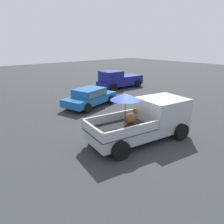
# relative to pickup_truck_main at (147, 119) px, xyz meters

# --- Properties ---
(ground_plane) EXTENTS (80.00, 80.00, 0.00)m
(ground_plane) POSITION_rel_pickup_truck_main_xyz_m (-0.45, 0.06, -0.98)
(ground_plane) COLOR #2D3033
(pickup_truck_main) EXTENTS (5.28, 2.87, 2.36)m
(pickup_truck_main) POSITION_rel_pickup_truck_main_xyz_m (0.00, 0.00, 0.00)
(pickup_truck_main) COLOR black
(pickup_truck_main) RESTS_ON ground
(pickup_truck_red) EXTENTS (4.89, 2.36, 1.80)m
(pickup_truck_red) POSITION_rel_pickup_truck_main_xyz_m (7.03, 9.82, -0.11)
(pickup_truck_red) COLOR black
(pickup_truck_red) RESTS_ON ground
(parked_sedan_near) EXTENTS (4.61, 2.83, 1.33)m
(parked_sedan_near) POSITION_rel_pickup_truck_main_xyz_m (1.03, 6.33, -0.24)
(parked_sedan_near) COLOR black
(parked_sedan_near) RESTS_ON ground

